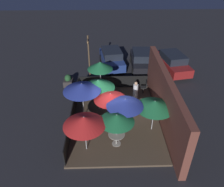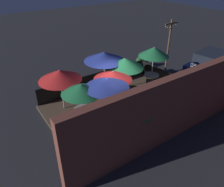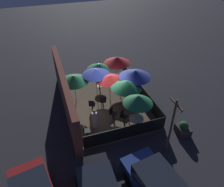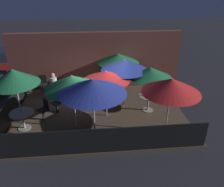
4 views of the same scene
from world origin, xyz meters
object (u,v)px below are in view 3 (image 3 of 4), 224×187
(patron_0, at_px, (95,119))
(patio_umbrella_7, at_px, (117,60))
(dining_table_0, at_px, (99,80))
(planter_box, at_px, (183,129))
(patio_umbrella_0, at_px, (99,66))
(patio_umbrella_5, at_px, (110,78))
(patio_umbrella_6, at_px, (96,72))
(patio_umbrella_2, at_px, (126,84))
(patio_umbrella_3, at_px, (74,79))
(dining_table_1, at_px, (136,120))
(patio_umbrella_4, at_px, (135,74))
(patio_chair_3, at_px, (123,116))
(patio_chair_1, at_px, (92,105))
(patio_umbrella_1, at_px, (138,100))
(light_post, at_px, (172,125))
(patio_chair_2, at_px, (113,113))
(patio_chair_4, at_px, (86,131))
(patio_chair_0, at_px, (103,101))

(patron_0, bearing_deg, patio_umbrella_7, 98.50)
(dining_table_0, bearing_deg, planter_box, -151.82)
(patio_umbrella_0, relative_size, patio_umbrella_7, 0.93)
(patio_umbrella_5, bearing_deg, patio_umbrella_6, 42.09)
(patio_umbrella_0, xyz_separation_m, patio_umbrella_2, (-3.14, -1.00, 0.13))
(patio_umbrella_3, xyz_separation_m, dining_table_1, (-4.06, -3.02, -1.23))
(patio_umbrella_4, distance_m, patio_umbrella_7, 2.76)
(patio_chair_3, relative_size, planter_box, 0.95)
(patio_umbrella_0, relative_size, patio_umbrella_3, 0.96)
(patio_umbrella_2, xyz_separation_m, patio_chair_1, (0.44, 2.29, -1.44))
(patio_umbrella_0, distance_m, dining_table_0, 1.23)
(patio_umbrella_0, height_order, patio_chair_3, patio_umbrella_0)
(patio_umbrella_0, xyz_separation_m, patio_umbrella_3, (-1.10, 2.11, -0.01))
(patio_umbrella_1, relative_size, planter_box, 2.54)
(patio_umbrella_0, distance_m, dining_table_1, 5.38)
(patio_umbrella_0, bearing_deg, dining_table_1, -170.06)
(patio_umbrella_5, height_order, dining_table_0, patio_umbrella_5)
(patio_umbrella_4, height_order, dining_table_0, patio_umbrella_4)
(patio_chair_1, bearing_deg, light_post, -121.00)
(patio_umbrella_1, bearing_deg, patio_umbrella_0, 9.94)
(patio_umbrella_7, relative_size, patio_chair_2, 2.36)
(patio_umbrella_7, bearing_deg, patio_umbrella_1, 172.85)
(patio_umbrella_6, xyz_separation_m, patio_chair_2, (-2.93, -0.25, -1.50))
(patio_chair_4, bearing_deg, patio_umbrella_0, 69.02)
(patio_umbrella_2, height_order, patio_umbrella_3, patio_umbrella_2)
(patio_chair_0, bearing_deg, patio_umbrella_1, -141.69)
(patio_umbrella_1, height_order, patio_chair_4, patio_umbrella_1)
(patio_umbrella_0, xyz_separation_m, light_post, (-7.37, -1.81, 0.14))
(dining_table_1, bearing_deg, patio_umbrella_2, -2.78)
(patio_umbrella_2, relative_size, dining_table_0, 2.49)
(patio_umbrella_3, height_order, patio_umbrella_4, patio_umbrella_4)
(light_post, bearing_deg, patio_chair_0, 25.53)
(patio_umbrella_0, xyz_separation_m, dining_table_0, (0.00, 0.00, -1.23))
(patio_chair_2, bearing_deg, dining_table_0, 133.06)
(patio_umbrella_3, bearing_deg, patron_0, -169.39)
(patio_umbrella_2, distance_m, light_post, 4.31)
(patio_umbrella_5, distance_m, patio_umbrella_7, 2.55)
(patio_chair_4, relative_size, planter_box, 0.98)
(patio_chair_0, relative_size, light_post, 0.26)
(planter_box, bearing_deg, patio_chair_1, 51.59)
(patio_umbrella_2, xyz_separation_m, planter_box, (-3.33, -2.47, -1.67))
(patio_umbrella_7, bearing_deg, patron_0, 145.98)
(patio_umbrella_2, xyz_separation_m, dining_table_1, (-2.02, 0.10, -1.36))
(dining_table_0, xyz_separation_m, patio_chair_1, (-2.70, 1.29, -0.08))
(patio_umbrella_1, relative_size, light_post, 0.67)
(patio_chair_2, xyz_separation_m, light_post, (-3.41, -2.05, 1.44))
(patio_chair_3, bearing_deg, patio_umbrella_0, 144.03)
(patio_chair_4, bearing_deg, patio_chair_2, 29.98)
(patio_umbrella_7, height_order, patron_0, patio_umbrella_7)
(dining_table_1, height_order, planter_box, planter_box)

